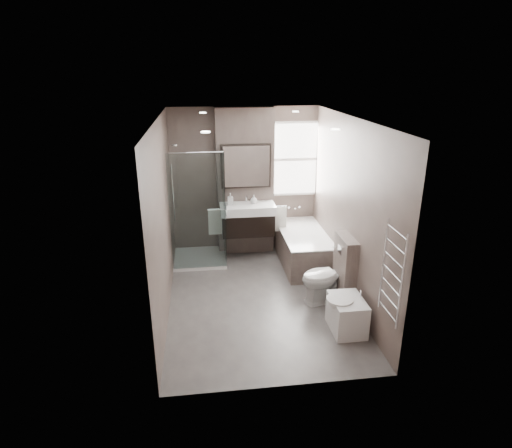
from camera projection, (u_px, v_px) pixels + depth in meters
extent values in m
cube|color=#585351|center=(258.00, 299.00, 6.37)|extent=(2.65, 3.85, 0.05)
cube|color=silver|center=(259.00, 117.00, 5.46)|extent=(2.65, 3.85, 0.05)
cube|color=#63544C|center=(244.00, 180.00, 7.71)|extent=(2.65, 0.05, 2.60)
cube|color=#63544C|center=(286.00, 279.00, 4.12)|extent=(2.65, 0.05, 2.60)
cube|color=#63544C|center=(161.00, 219.00, 5.75)|extent=(0.05, 3.85, 2.60)
cube|color=#63544C|center=(351.00, 211.00, 6.08)|extent=(0.05, 3.85, 2.60)
cube|color=#5E504A|center=(245.00, 183.00, 7.57)|extent=(1.00, 0.25, 2.60)
cube|color=black|center=(248.00, 223.00, 7.46)|extent=(0.90, 0.45, 0.38)
cube|color=white|center=(247.00, 209.00, 7.37)|extent=(0.95, 0.47, 0.15)
cylinder|color=silver|center=(246.00, 198.00, 7.48)|extent=(0.03, 0.03, 0.12)
cylinder|color=silver|center=(247.00, 196.00, 7.41)|extent=(0.02, 0.12, 0.02)
cube|color=black|center=(246.00, 166.00, 7.31)|extent=(0.86, 0.06, 0.76)
cube|color=white|center=(246.00, 167.00, 7.27)|extent=(0.80, 0.02, 0.70)
cube|color=silver|center=(215.00, 222.00, 7.35)|extent=(0.24, 0.06, 0.44)
cube|color=silver|center=(279.00, 219.00, 7.49)|extent=(0.24, 0.06, 0.44)
cube|color=white|center=(200.00, 258.00, 7.60)|extent=(0.90, 0.90, 0.06)
cube|color=white|center=(198.00, 213.00, 6.84)|extent=(0.88, 0.01, 1.94)
cube|color=white|center=(224.00, 203.00, 7.31)|extent=(0.01, 0.88, 1.94)
cylinder|color=silver|center=(173.00, 193.00, 7.13)|extent=(0.02, 0.02, 1.00)
cube|color=#5E504A|center=(303.00, 248.00, 7.40)|extent=(0.75, 1.60, 0.55)
cube|color=white|center=(303.00, 233.00, 7.31)|extent=(0.75, 1.60, 0.03)
cube|color=white|center=(303.00, 237.00, 7.33)|extent=(0.61, 1.42, 0.12)
cube|color=white|center=(294.00, 159.00, 7.64)|extent=(0.98, 0.04, 1.33)
cube|color=white|center=(295.00, 159.00, 7.62)|extent=(0.90, 0.01, 1.25)
cube|color=white|center=(295.00, 159.00, 7.62)|extent=(0.90, 0.01, 0.05)
imported|color=white|center=(327.00, 276.00, 6.15)|extent=(0.86, 0.63, 0.78)
cube|color=#5E504A|center=(345.00, 270.00, 6.11)|extent=(0.18, 0.55, 1.00)
cube|color=silver|center=(340.00, 250.00, 5.98)|extent=(0.01, 0.16, 0.11)
cube|color=white|center=(347.00, 315.00, 5.51)|extent=(0.40, 0.56, 0.45)
cylinder|color=white|center=(340.00, 300.00, 5.42)|extent=(0.34, 0.34, 0.06)
cylinder|color=silver|center=(361.00, 293.00, 5.42)|extent=(0.02, 0.02, 0.10)
cylinder|color=silver|center=(402.00, 283.00, 4.43)|extent=(0.03, 0.03, 1.10)
cylinder|color=silver|center=(384.00, 264.00, 4.85)|extent=(0.03, 0.03, 1.10)
cube|color=silver|center=(392.00, 273.00, 4.64)|extent=(0.02, 0.46, 1.00)
imported|color=white|center=(230.00, 199.00, 7.31)|extent=(0.09, 0.09, 0.20)
imported|color=white|center=(254.00, 199.00, 7.38)|extent=(0.12, 0.12, 0.15)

